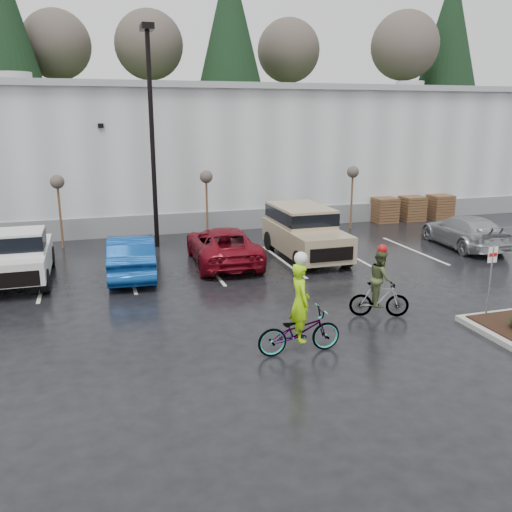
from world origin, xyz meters
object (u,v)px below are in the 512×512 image
object	(u,v)px
sapling_east	(353,175)
pallet_stack_a	(384,210)
sapling_west	(58,186)
car_blue	(131,255)
car_red	(223,245)
car_far_silver	(464,231)
lamppost	(151,115)
fire_lane_sign	(491,274)
pallet_stack_c	(440,207)
cyclist_olive	(380,290)
sapling_mid	(206,181)
pickup_white	(19,253)
pallet_stack_b	(412,208)
suv_tan	(306,233)
cyclist_hivis	(299,323)

from	to	relation	value
sapling_east	pallet_stack_a	distance (m)	3.39
sapling_west	car_blue	bearing A→B (deg)	-63.74
car_red	car_far_silver	xyz separation A→B (m)	(10.80, -0.54, -0.02)
lamppost	sapling_west	size ratio (longest dim) A/B	2.88
sapling_east	fire_lane_sign	bearing A→B (deg)	-99.75
pallet_stack_c	cyclist_olive	world-z (taller)	cyclist_olive
sapling_west	car_blue	size ratio (longest dim) A/B	0.69
car_blue	car_far_silver	world-z (taller)	car_blue
car_blue	car_red	world-z (taller)	car_blue
lamppost	sapling_mid	size ratio (longest dim) A/B	2.88
sapling_east	pickup_white	distance (m)	16.02
lamppost	car_red	world-z (taller)	lamppost
sapling_mid	car_far_silver	size ratio (longest dim) A/B	0.66
pickup_white	car_red	world-z (taller)	pickup_white
lamppost	pallet_stack_b	xyz separation A→B (m)	(14.20, 2.00, -5.01)
lamppost	sapling_mid	world-z (taller)	lamppost
pallet_stack_c	fire_lane_sign	size ratio (longest dim) A/B	0.61
pallet_stack_b	pickup_white	distance (m)	20.23
sapling_mid	pallet_stack_c	xyz separation A→B (m)	(13.50, 1.00, -2.05)
sapling_mid	cyclist_olive	size ratio (longest dim) A/B	1.49
pallet_stack_a	car_red	distance (m)	11.76
sapling_west	pallet_stack_c	xyz separation A→B (m)	(20.00, 1.00, -2.05)
pickup_white	suv_tan	distance (m)	10.80
car_red	suv_tan	bearing A→B (deg)	-179.82
sapling_west	car_blue	xyz separation A→B (m)	(2.57, -5.22, -1.97)
car_red	sapling_mid	bearing A→B (deg)	-91.44
car_red	suv_tan	xyz separation A→B (m)	(3.42, -0.17, 0.31)
car_far_silver	pallet_stack_c	bearing A→B (deg)	-111.22
pallet_stack_c	fire_lane_sign	world-z (taller)	fire_lane_sign
sapling_west	car_red	xyz separation A→B (m)	(6.14, -4.56, -2.01)
sapling_west	cyclist_olive	world-z (taller)	sapling_west
fire_lane_sign	car_red	distance (m)	10.02
sapling_mid	fire_lane_sign	distance (m)	13.92
sapling_west	cyclist_hivis	size ratio (longest dim) A/B	1.24
pallet_stack_a	fire_lane_sign	distance (m)	14.60
cyclist_olive	sapling_east	bearing A→B (deg)	-3.48
sapling_west	pallet_stack_c	world-z (taller)	sapling_west
cyclist_olive	pickup_white	bearing A→B (deg)	75.57
car_blue	cyclist_olive	distance (m)	9.09
pallet_stack_a	fire_lane_sign	xyz separation A→B (m)	(-4.70, -13.80, 0.73)
lamppost	pallet_stack_b	bearing A→B (deg)	8.02
fire_lane_sign	pickup_white	xyz separation A→B (m)	(-13.04, 8.18, -0.43)
pallet_stack_c	cyclist_olive	distance (m)	16.66
sapling_mid	suv_tan	bearing A→B (deg)	-57.15
pallet_stack_b	car_blue	world-z (taller)	car_blue
sapling_east	car_red	bearing A→B (deg)	-149.86
sapling_mid	pallet_stack_c	distance (m)	13.69
cyclist_olive	car_blue	bearing A→B (deg)	65.22
car_red	car_far_silver	bearing A→B (deg)	-179.75
car_blue	pallet_stack_c	bearing A→B (deg)	-156.27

